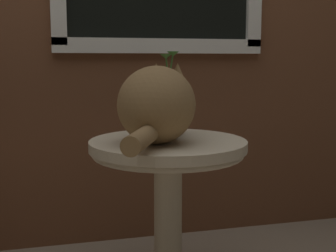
# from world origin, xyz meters

# --- Properties ---
(wicker_side_table) EXTENTS (0.56, 0.56, 0.61)m
(wicker_side_table) POSITION_xyz_m (0.21, 0.12, 0.41)
(wicker_side_table) COLOR beige
(wicker_side_table) RESTS_ON ground_plane
(cat) EXTENTS (0.36, 0.56, 0.27)m
(cat) POSITION_xyz_m (0.16, 0.08, 0.74)
(cat) COLOR olive
(cat) RESTS_ON wicker_side_table
(pewter_vase_with_ivy) EXTENTS (0.14, 0.14, 0.31)m
(pewter_vase_with_ivy) POSITION_xyz_m (0.24, 0.22, 0.71)
(pewter_vase_with_ivy) COLOR #99999E
(pewter_vase_with_ivy) RESTS_ON wicker_side_table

